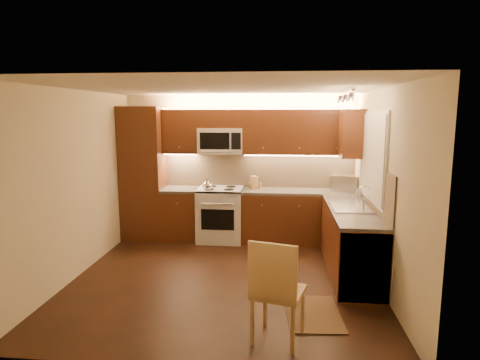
# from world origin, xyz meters

# --- Properties ---
(floor) EXTENTS (4.00, 4.00, 0.01)m
(floor) POSITION_xyz_m (0.00, 0.00, 0.00)
(floor) COLOR black
(floor) RESTS_ON ground
(ceiling) EXTENTS (4.00, 4.00, 0.01)m
(ceiling) POSITION_xyz_m (0.00, 0.00, 2.50)
(ceiling) COLOR beige
(ceiling) RESTS_ON ground
(wall_back) EXTENTS (4.00, 0.01, 2.50)m
(wall_back) POSITION_xyz_m (0.00, 2.00, 1.25)
(wall_back) COLOR #C4B78F
(wall_back) RESTS_ON ground
(wall_front) EXTENTS (4.00, 0.01, 2.50)m
(wall_front) POSITION_xyz_m (0.00, -2.00, 1.25)
(wall_front) COLOR #C4B78F
(wall_front) RESTS_ON ground
(wall_left) EXTENTS (0.01, 4.00, 2.50)m
(wall_left) POSITION_xyz_m (-2.00, 0.00, 1.25)
(wall_left) COLOR #C4B78F
(wall_left) RESTS_ON ground
(wall_right) EXTENTS (0.01, 4.00, 2.50)m
(wall_right) POSITION_xyz_m (2.00, 0.00, 1.25)
(wall_right) COLOR #C4B78F
(wall_right) RESTS_ON ground
(pantry) EXTENTS (0.70, 0.60, 2.30)m
(pantry) POSITION_xyz_m (-1.65, 1.70, 1.15)
(pantry) COLOR #471A0F
(pantry) RESTS_ON floor
(base_cab_back_left) EXTENTS (0.62, 0.60, 0.86)m
(base_cab_back_left) POSITION_xyz_m (-0.99, 1.70, 0.43)
(base_cab_back_left) COLOR #471A0F
(base_cab_back_left) RESTS_ON floor
(counter_back_left) EXTENTS (0.62, 0.60, 0.04)m
(counter_back_left) POSITION_xyz_m (-0.99, 1.70, 0.88)
(counter_back_left) COLOR #34322F
(counter_back_left) RESTS_ON base_cab_back_left
(base_cab_back_right) EXTENTS (1.92, 0.60, 0.86)m
(base_cab_back_right) POSITION_xyz_m (1.04, 1.70, 0.43)
(base_cab_back_right) COLOR #471A0F
(base_cab_back_right) RESTS_ON floor
(counter_back_right) EXTENTS (1.92, 0.60, 0.04)m
(counter_back_right) POSITION_xyz_m (1.04, 1.70, 0.88)
(counter_back_right) COLOR #34322F
(counter_back_right) RESTS_ON base_cab_back_right
(base_cab_right) EXTENTS (0.60, 2.00, 0.86)m
(base_cab_right) POSITION_xyz_m (1.70, 0.40, 0.43)
(base_cab_right) COLOR #471A0F
(base_cab_right) RESTS_ON floor
(counter_right) EXTENTS (0.60, 2.00, 0.04)m
(counter_right) POSITION_xyz_m (1.70, 0.40, 0.88)
(counter_right) COLOR #34322F
(counter_right) RESTS_ON base_cab_right
(dishwasher) EXTENTS (0.58, 0.60, 0.84)m
(dishwasher) POSITION_xyz_m (1.70, -0.30, 0.43)
(dishwasher) COLOR silver
(dishwasher) RESTS_ON floor
(backsplash_back) EXTENTS (3.30, 0.02, 0.60)m
(backsplash_back) POSITION_xyz_m (0.35, 1.99, 1.20)
(backsplash_back) COLOR tan
(backsplash_back) RESTS_ON wall_back
(backsplash_right) EXTENTS (0.02, 2.00, 0.60)m
(backsplash_right) POSITION_xyz_m (1.99, 0.40, 1.20)
(backsplash_right) COLOR tan
(backsplash_right) RESTS_ON wall_right
(upper_cab_back_left) EXTENTS (0.62, 0.35, 0.75)m
(upper_cab_back_left) POSITION_xyz_m (-0.99, 1.82, 1.88)
(upper_cab_back_left) COLOR #471A0F
(upper_cab_back_left) RESTS_ON wall_back
(upper_cab_back_right) EXTENTS (1.92, 0.35, 0.75)m
(upper_cab_back_right) POSITION_xyz_m (1.04, 1.82, 1.88)
(upper_cab_back_right) COLOR #471A0F
(upper_cab_back_right) RESTS_ON wall_back
(upper_cab_bridge) EXTENTS (0.76, 0.35, 0.31)m
(upper_cab_bridge) POSITION_xyz_m (-0.30, 1.82, 2.09)
(upper_cab_bridge) COLOR #471A0F
(upper_cab_bridge) RESTS_ON wall_back
(upper_cab_right_corner) EXTENTS (0.35, 0.50, 0.75)m
(upper_cab_right_corner) POSITION_xyz_m (1.82, 1.40, 1.88)
(upper_cab_right_corner) COLOR #471A0F
(upper_cab_right_corner) RESTS_ON wall_right
(stove) EXTENTS (0.76, 0.65, 0.92)m
(stove) POSITION_xyz_m (-0.30, 1.68, 0.46)
(stove) COLOR silver
(stove) RESTS_ON floor
(microwave) EXTENTS (0.76, 0.38, 0.44)m
(microwave) POSITION_xyz_m (-0.30, 1.81, 1.72)
(microwave) COLOR silver
(microwave) RESTS_ON wall_back
(window_frame) EXTENTS (0.03, 1.44, 1.24)m
(window_frame) POSITION_xyz_m (1.99, 0.55, 1.60)
(window_frame) COLOR silver
(window_frame) RESTS_ON wall_right
(window_blinds) EXTENTS (0.02, 1.36, 1.16)m
(window_blinds) POSITION_xyz_m (1.97, 0.55, 1.60)
(window_blinds) COLOR silver
(window_blinds) RESTS_ON wall_right
(sink) EXTENTS (0.52, 0.86, 0.15)m
(sink) POSITION_xyz_m (1.70, 0.55, 0.98)
(sink) COLOR silver
(sink) RESTS_ON counter_right
(faucet) EXTENTS (0.20, 0.04, 0.30)m
(faucet) POSITION_xyz_m (1.88, 0.55, 1.05)
(faucet) COLOR silver
(faucet) RESTS_ON counter_right
(track_light_bar) EXTENTS (0.04, 1.20, 0.03)m
(track_light_bar) POSITION_xyz_m (1.55, 0.40, 2.46)
(track_light_bar) COLOR silver
(track_light_bar) RESTS_ON ceiling
(kettle) EXTENTS (0.21, 0.21, 0.20)m
(kettle) POSITION_xyz_m (-0.48, 1.46, 1.02)
(kettle) COLOR silver
(kettle) RESTS_ON stove
(toaster_oven) EXTENTS (0.51, 0.43, 0.26)m
(toaster_oven) POSITION_xyz_m (1.81, 1.79, 1.03)
(toaster_oven) COLOR silver
(toaster_oven) RESTS_ON counter_back_right
(knife_block) EXTENTS (0.15, 0.19, 0.22)m
(knife_block) POSITION_xyz_m (0.27, 1.79, 1.01)
(knife_block) COLOR #AA8B4C
(knife_block) RESTS_ON counter_back_right
(spice_jar_a) EXTENTS (0.05, 0.05, 0.10)m
(spice_jar_a) POSITION_xyz_m (0.39, 1.89, 0.95)
(spice_jar_a) COLOR silver
(spice_jar_a) RESTS_ON counter_back_right
(spice_jar_b) EXTENTS (0.06, 0.06, 0.09)m
(spice_jar_b) POSITION_xyz_m (0.21, 1.80, 0.95)
(spice_jar_b) COLOR olive
(spice_jar_b) RESTS_ON counter_back_right
(spice_jar_c) EXTENTS (0.06, 0.06, 0.09)m
(spice_jar_c) POSITION_xyz_m (0.20, 1.94, 0.95)
(spice_jar_c) COLOR silver
(spice_jar_c) RESTS_ON counter_back_right
(spice_jar_d) EXTENTS (0.04, 0.04, 0.11)m
(spice_jar_d) POSITION_xyz_m (0.37, 1.83, 0.95)
(spice_jar_d) COLOR #A36131
(spice_jar_d) RESTS_ON counter_back_right
(soap_bottle) EXTENTS (0.08, 0.08, 0.16)m
(soap_bottle) POSITION_xyz_m (1.93, 1.18, 0.98)
(soap_bottle) COLOR silver
(soap_bottle) RESTS_ON counter_right
(rug) EXTENTS (0.64, 0.91, 0.01)m
(rug) POSITION_xyz_m (1.10, -0.90, 0.01)
(rug) COLOR black
(rug) RESTS_ON floor
(dining_chair) EXTENTS (0.57, 0.57, 1.04)m
(dining_chair) POSITION_xyz_m (0.72, -1.45, 0.52)
(dining_chair) COLOR #AA8B4C
(dining_chair) RESTS_ON floor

